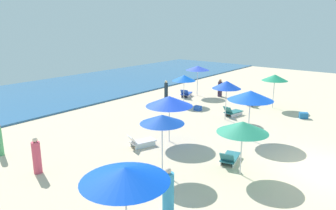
{
  "coord_description": "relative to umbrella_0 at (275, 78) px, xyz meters",
  "views": [
    {
      "loc": [
        -14.46,
        -2.61,
        6.28
      ],
      "look_at": [
        1.03,
        9.65,
        1.19
      ],
      "focal_mm": 34.63,
      "sensor_mm": 36.0,
      "label": 1
    }
  ],
  "objects": [
    {
      "name": "ground_plane",
      "position": [
        -8.84,
        -5.81,
        -2.3
      ],
      "size": [
        60.0,
        60.0,
        0.0
      ],
      "primitive_type": "plane",
      "color": "beige"
    },
    {
      "name": "ocean",
      "position": [
        -8.84,
        17.69,
        -2.24
      ],
      "size": [
        60.0,
        12.98,
        0.12
      ],
      "primitive_type": "cube",
      "color": "#2E6195",
      "rests_on": "ground_plane"
    },
    {
      "name": "umbrella_0",
      "position": [
        0.0,
        0.0,
        0.0
      ],
      "size": [
        1.88,
        1.88,
        2.53
      ],
      "color": "silver",
      "rests_on": "ground_plane"
    },
    {
      "name": "lounge_chair_0_0",
      "position": [
        -0.09,
        1.53,
        -2.01
      ],
      "size": [
        1.46,
        0.62,
        0.76
      ],
      "rotation": [
        0.0,
        0.0,
        1.58
      ],
      "color": "silver",
      "rests_on": "ground_plane"
    },
    {
      "name": "umbrella_1",
      "position": [
        -17.8,
        -2.6,
        0.02
      ],
      "size": [
        2.46,
        2.46,
        2.52
      ],
      "color": "silver",
      "rests_on": "ground_plane"
    },
    {
      "name": "umbrella_2",
      "position": [
        -3.15,
        5.94,
        -0.23
      ],
      "size": [
        1.82,
        1.82,
        2.29
      ],
      "color": "silver",
      "rests_on": "ground_plane"
    },
    {
      "name": "umbrella_3",
      "position": [
        -10.3,
        1.78,
        -0.06
      ],
      "size": [
        2.5,
        2.5,
        2.5
      ],
      "color": "silver",
      "rests_on": "ground_plane"
    },
    {
      "name": "lounge_chair_3_0",
      "position": [
        -11.84,
        2.41,
        -2.03
      ],
      "size": [
        1.55,
        1.04,
        0.69
      ],
      "rotation": [
        0.0,
        0.0,
        1.23
      ],
      "color": "silver",
      "rests_on": "ground_plane"
    },
    {
      "name": "umbrella_4",
      "position": [
        -11.54,
        -3.01,
        -0.19
      ],
      "size": [
        2.12,
        2.12,
        2.34
      ],
      "color": "silver",
      "rests_on": "ground_plane"
    },
    {
      "name": "lounge_chair_4_0",
      "position": [
        -10.73,
        -2.1,
        -2.07
      ],
      "size": [
        1.64,
        0.98,
        0.67
      ],
      "rotation": [
        0.0,
        0.0,
        1.81
      ],
      "color": "silver",
      "rests_on": "ground_plane"
    },
    {
      "name": "umbrella_5",
      "position": [
        -4.87,
        1.33,
        0.04
      ],
      "size": [
        1.86,
        1.86,
        2.59
      ],
      "color": "silver",
      "rests_on": "ground_plane"
    },
    {
      "name": "lounge_chair_5_0",
      "position": [
        -3.78,
        1.37,
        -2.02
      ],
      "size": [
        1.57,
        0.91,
        0.75
      ],
      "rotation": [
        0.0,
        0.0,
        1.37
      ],
      "color": "silver",
      "rests_on": "ground_plane"
    },
    {
      "name": "umbrella_6",
      "position": [
        -7.37,
        -1.44,
        0.17
      ],
      "size": [
        2.44,
        2.44,
        2.73
      ],
      "color": "silver",
      "rests_on": "ground_plane"
    },
    {
      "name": "umbrella_7",
      "position": [
        0.07,
        6.8,
        0.11
      ],
      "size": [
        2.0,
        2.0,
        2.59
      ],
      "color": "silver",
      "rests_on": "ground_plane"
    },
    {
      "name": "lounge_chair_7_0",
      "position": [
        -1.02,
        7.21,
        -2.01
      ],
      "size": [
        1.64,
        1.1,
        0.75
      ],
      "rotation": [
        0.0,
        0.0,
        1.89
      ],
      "color": "silver",
      "rests_on": "ground_plane"
    },
    {
      "name": "umbrella_8",
      "position": [
        -13.45,
        -0.32,
        0.09
      ],
      "size": [
        1.86,
        1.86,
        2.58
      ],
      "color": "silver",
      "rests_on": "ground_plane"
    },
    {
      "name": "lounge_chair_8_0",
      "position": [
        -14.46,
        0.12,
        -2.03
      ],
      "size": [
        1.51,
        0.86,
        0.64
      ],
      "rotation": [
        0.0,
        0.0,
        1.35
      ],
      "color": "silver",
      "rests_on": "ground_plane"
    },
    {
      "name": "lounge_chair_8_1",
      "position": [
        -14.79,
        0.25,
        -2.02
      ],
      "size": [
        1.63,
        1.18,
        0.72
      ],
      "rotation": [
        0.0,
        0.0,
        2.01
      ],
      "color": "silver",
      "rests_on": "ground_plane"
    },
    {
      "name": "beachgoer_0",
      "position": [
        0.94,
        5.03,
        -1.6
      ],
      "size": [
        0.53,
        0.53,
        1.51
      ],
      "rotation": [
        0.0,
        0.0,
        3.99
      ],
      "color": "#35263B",
      "rests_on": "ground_plane"
    },
    {
      "name": "beachgoer_2",
      "position": [
        -15.64,
        -2.38,
        -1.55
      ],
      "size": [
        0.54,
        0.54,
        1.64
      ],
      "rotation": [
        0.0,
        0.0,
        4.21
      ],
      "color": "#3694BF",
      "rests_on": "ground_plane"
    },
    {
      "name": "beachgoer_3",
      "position": [
        -2.69,
        8.08,
        -1.55
      ],
      "size": [
        0.39,
        0.39,
        1.58
      ],
      "rotation": [
        0.0,
        0.0,
        2.81
      ],
      "color": "#1D2B36",
      "rests_on": "ground_plane"
    },
    {
      "name": "beachgoer_4",
      "position": [
        -16.77,
        3.83,
        -1.55
      ],
      "size": [
        0.47,
        0.47,
        1.6
      ],
      "rotation": [
        0.0,
        0.0,
        4.32
      ],
      "color": "#D34760",
      "rests_on": "ground_plane"
    },
    {
      "name": "cooler_box_0",
      "position": [
        -1.37,
        -2.64,
        -2.1
      ],
      "size": [
        0.58,
        0.65,
        0.4
      ],
      "primitive_type": "cube",
      "rotation": [
        0.0,
        0.0,
        5.2
      ],
      "color": "#1E66A5",
      "rests_on": "ground_plane"
    },
    {
      "name": "cooler_box_1",
      "position": [
        -4.09,
        4.01,
        -2.13
      ],
      "size": [
        0.41,
        0.52,
        0.34
      ],
      "primitive_type": "cube",
      "rotation": [
        0.0,
        0.0,
        4.65
      ],
      "color": "blue",
      "rests_on": "ground_plane"
    }
  ]
}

